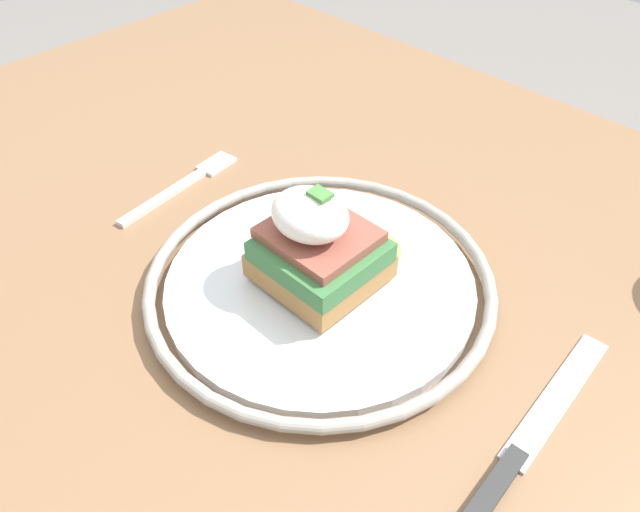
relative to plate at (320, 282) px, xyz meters
The scene contains 5 objects.
dining_table 0.13m from the plate, 151.92° to the left, with size 1.09×0.80×0.77m.
plate is the anchor object (origin of this frame).
sandwich 0.04m from the plate, 98.13° to the right, with size 0.09×0.11×0.08m.
fork 0.19m from the plate, behind, with size 0.03×0.14×0.00m.
knife 0.19m from the plate, ahead, with size 0.03×0.20×0.01m.
Camera 1 is at (0.26, -0.26, 1.12)m, focal length 35.00 mm.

